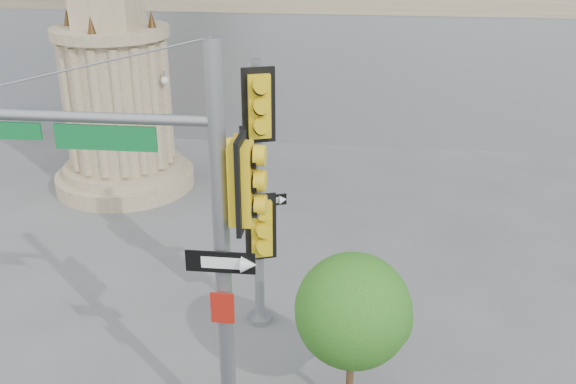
# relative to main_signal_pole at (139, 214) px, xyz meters

# --- Properties ---
(ground) EXTENTS (120.00, 120.00, 0.00)m
(ground) POSITION_rel_main_signal_pole_xyz_m (1.50, 1.52, -4.14)
(ground) COLOR #545456
(ground) RESTS_ON ground
(monument) EXTENTS (4.40, 4.40, 16.60)m
(monument) POSITION_rel_main_signal_pole_xyz_m (-4.50, 10.52, 1.37)
(monument) COLOR gray
(monument) RESTS_ON ground
(main_signal_pole) EXTENTS (5.20, 0.63, 6.69)m
(main_signal_pole) POSITION_rel_main_signal_pole_xyz_m (0.00, 0.00, 0.00)
(main_signal_pole) COLOR slate
(main_signal_pole) RESTS_ON ground
(secondary_signal_pole) EXTENTS (1.07, 0.77, 5.69)m
(secondary_signal_pole) POSITION_rel_main_signal_pole_xyz_m (1.10, 3.38, -0.80)
(secondary_signal_pole) COLOR slate
(secondary_signal_pole) RESTS_ON ground
(street_tree) EXTENTS (1.99, 1.94, 3.10)m
(street_tree) POSITION_rel_main_signal_pole_xyz_m (3.17, 0.97, -2.10)
(street_tree) COLOR gray
(street_tree) RESTS_ON ground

